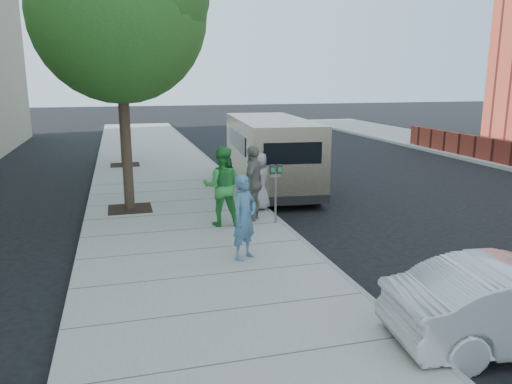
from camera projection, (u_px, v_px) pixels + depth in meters
The scene contains 11 objects.
ground at pixel (227, 232), 12.48m from camera, with size 120.00×120.00×0.00m, color black.
sidewalk at pixel (188, 232), 12.21m from camera, with size 5.00×60.00×0.15m, color gray.
curb_face at pixel (282, 225), 12.84m from camera, with size 0.12×60.00×0.16m, color gray.
tree_near at pixel (120, 8), 12.92m from camera, with size 4.62×4.60×7.53m.
tree_far at pixel (119, 50), 20.21m from camera, with size 3.92×3.80×6.49m.
parking_meter at pixel (276, 181), 12.50m from camera, with size 0.32×0.13×1.51m.
van at pixel (270, 153), 16.93m from camera, with size 2.75×6.74×2.44m.
person_officer at pixel (244, 217), 10.06m from camera, with size 0.63×0.42×1.74m, color teal.
person_green_shirt at pixel (222, 186), 12.37m from camera, with size 0.96×0.75×1.98m, color green.
person_gray_shirt at pixel (259, 181), 13.84m from camera, with size 0.79×0.52×1.62m, color #979799.
person_striped_polo at pixel (253, 183), 12.86m from camera, with size 1.14×0.48×1.95m, color gray.
Camera 1 is at (-2.49, -11.71, 3.76)m, focal length 35.00 mm.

